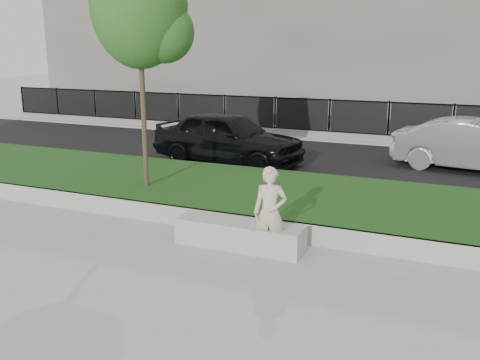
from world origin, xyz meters
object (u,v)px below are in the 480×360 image
at_px(young_tree, 143,9).
at_px(stone_bench, 240,235).
at_px(car_silver, 475,146).
at_px(car_dark, 228,137).
at_px(man, 270,212).
at_px(book, 257,225).

bearing_deg(young_tree, stone_bench, -30.91).
bearing_deg(car_silver, car_dark, 112.69).
height_order(stone_bench, man, man).
height_order(stone_bench, young_tree, young_tree).
bearing_deg(book, car_silver, 38.73).
xyz_separation_m(car_dark, car_silver, (6.95, 1.86, -0.06)).
bearing_deg(young_tree, book, -28.94).
xyz_separation_m(book, young_tree, (-3.44, 1.90, 3.83)).
relative_size(stone_bench, car_silver, 0.53).
relative_size(man, car_dark, 0.34).
relative_size(car_dark, car_silver, 1.05).
bearing_deg(book, car_dark, 90.49).
bearing_deg(book, stone_bench, 142.19).
distance_m(stone_bench, car_dark, 7.02).
bearing_deg(stone_bench, young_tree, 149.09).
bearing_deg(man, car_dark, 106.97).
bearing_deg(book, young_tree, 122.76).
bearing_deg(stone_bench, book, -9.51).
bearing_deg(car_silver, young_tree, 140.03).
height_order(car_dark, car_silver, car_dark).
distance_m(man, young_tree, 5.50).
distance_m(man, car_silver, 8.87).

